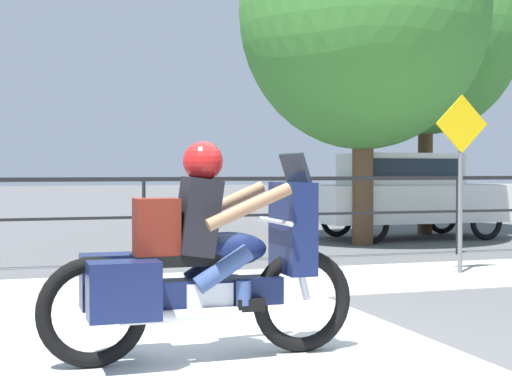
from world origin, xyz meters
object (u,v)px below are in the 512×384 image
(tree_behind_sign, at_px, (363,13))
(tree_behind_car, at_px, (426,31))
(motorcycle, at_px, (200,263))
(street_sign, at_px, (461,160))
(parked_car, at_px, (406,191))

(tree_behind_sign, xyz_separation_m, tree_behind_car, (2.30, 1.76, 0.09))
(motorcycle, relative_size, tree_behind_sign, 0.35)
(street_sign, relative_size, tree_behind_car, 0.36)
(street_sign, bearing_deg, parked_car, 69.21)
(motorcycle, distance_m, tree_behind_sign, 9.56)
(street_sign, distance_m, tree_behind_sign, 4.81)
(street_sign, height_order, tree_behind_sign, tree_behind_sign)
(parked_car, xyz_separation_m, tree_behind_car, (0.92, 0.86, 3.34))
(street_sign, bearing_deg, tree_behind_car, 64.17)
(motorcycle, height_order, street_sign, street_sign)
(parked_car, relative_size, tree_behind_car, 0.61)
(tree_behind_car, bearing_deg, tree_behind_sign, -142.57)
(parked_car, bearing_deg, tree_behind_car, 39.10)
(motorcycle, height_order, tree_behind_car, tree_behind_car)
(motorcycle, xyz_separation_m, tree_behind_sign, (4.86, 7.46, 3.49))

